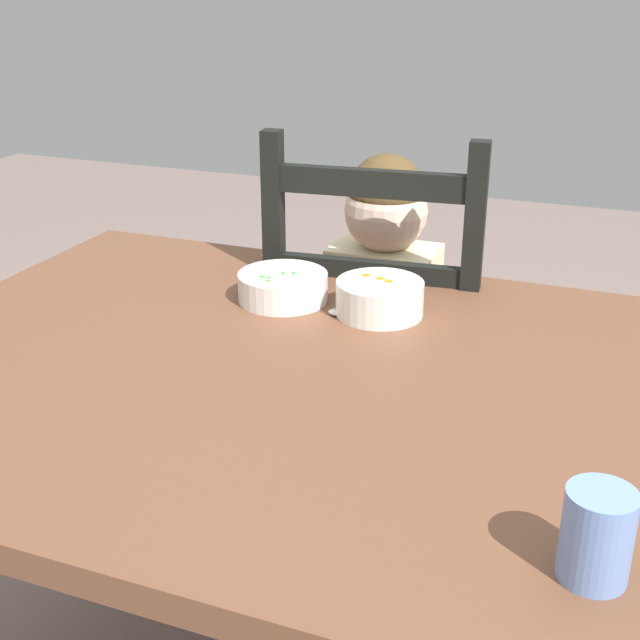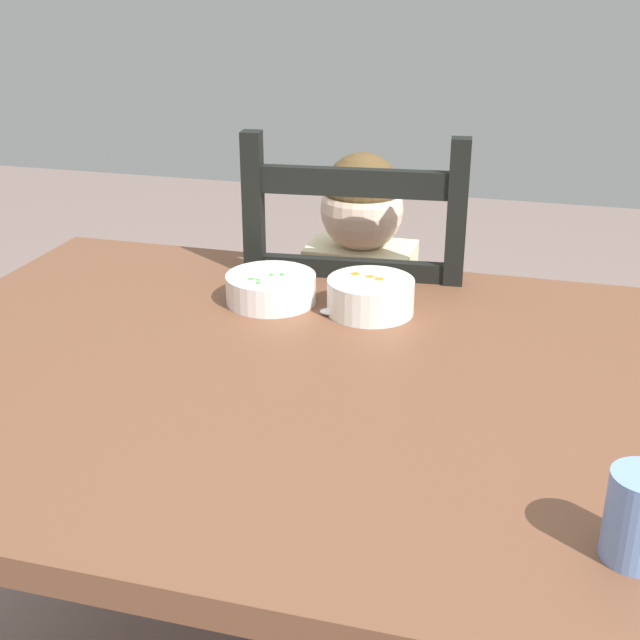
% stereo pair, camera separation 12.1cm
% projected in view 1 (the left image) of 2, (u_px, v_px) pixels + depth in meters
% --- Properties ---
extents(dining_table, '(1.44, 0.99, 0.76)m').
position_uv_depth(dining_table, '(332.00, 431.00, 1.28)').
color(dining_table, brown).
rests_on(dining_table, ground).
extents(dining_chair, '(0.46, 0.46, 1.04)m').
position_uv_depth(dining_chair, '(380.00, 380.00, 1.84)').
color(dining_chair, black).
rests_on(dining_chair, ground).
extents(child_figure, '(0.32, 0.31, 0.97)m').
position_uv_depth(child_figure, '(379.00, 313.00, 1.78)').
color(child_figure, beige).
rests_on(child_figure, ground).
extents(bowl_of_peas, '(0.16, 0.16, 0.05)m').
position_uv_depth(bowl_of_peas, '(283.00, 286.00, 1.50)').
color(bowl_of_peas, white).
rests_on(bowl_of_peas, dining_table).
extents(bowl_of_carrots, '(0.15, 0.15, 0.06)m').
position_uv_depth(bowl_of_carrots, '(380.00, 297.00, 1.44)').
color(bowl_of_carrots, white).
rests_on(bowl_of_carrots, dining_table).
extents(spoon, '(0.14, 0.04, 0.01)m').
position_uv_depth(spoon, '(353.00, 314.00, 1.44)').
color(spoon, silver).
rests_on(spoon, dining_table).
extents(drinking_cup, '(0.07, 0.07, 0.10)m').
position_uv_depth(drinking_cup, '(597.00, 535.00, 0.81)').
color(drinking_cup, '#7294D8').
rests_on(drinking_cup, dining_table).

